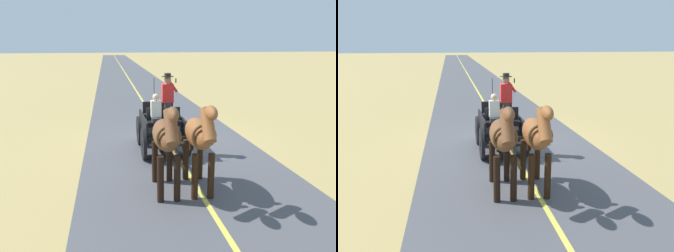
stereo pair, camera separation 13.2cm
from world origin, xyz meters
The scene contains 6 objects.
ground_plane centered at (0.00, 0.00, 0.00)m, with size 200.00×200.00×0.00m, color tan.
road_surface centered at (0.00, 0.00, 0.00)m, with size 5.65×160.00×0.01m, color #4C4C51.
road_centre_stripe centered at (0.00, 0.00, 0.01)m, with size 0.12×160.00×0.00m, color #DBCC4C.
horse_drawn_carriage centered at (0.38, 0.91, 0.82)m, with size 1.43×4.50×2.50m.
horse_near_side centered at (0.01, 3.94, 1.32)m, with size 0.64×2.13×2.21m.
horse_off_side centered at (0.78, 3.93, 1.32)m, with size 0.61×2.13×2.21m.
Camera 2 is at (1.87, 10.85, 3.40)m, focal length 35.07 mm.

